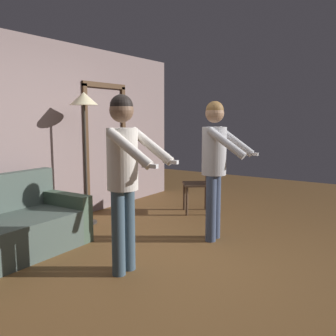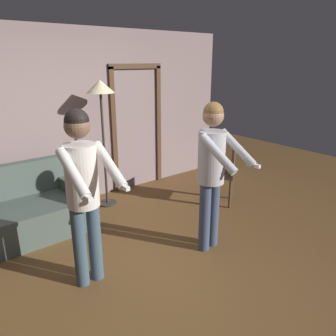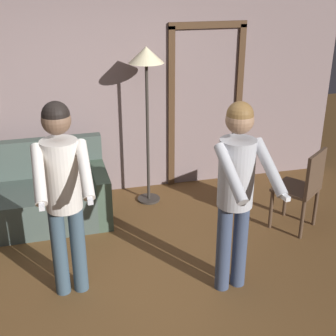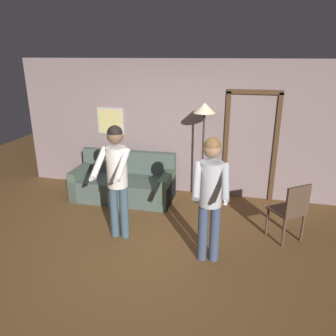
# 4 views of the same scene
# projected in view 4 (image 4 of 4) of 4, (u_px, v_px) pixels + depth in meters

# --- Properties ---
(ground_plane) EXTENTS (12.00, 12.00, 0.00)m
(ground_plane) POSITION_uv_depth(u_px,v_px,m) (141.00, 249.00, 4.74)
(ground_plane) COLOR brown
(back_wall_assembly) EXTENTS (6.40, 0.10, 2.60)m
(back_wall_assembly) POSITION_uv_depth(u_px,v_px,m) (176.00, 128.00, 6.39)
(back_wall_assembly) COLOR gray
(back_wall_assembly) RESTS_ON ground_plane
(couch) EXTENTS (1.91, 0.88, 0.87)m
(couch) POSITION_uv_depth(u_px,v_px,m) (124.00, 184.00, 6.36)
(couch) COLOR #48554E
(couch) RESTS_ON ground_plane
(torchiere_lamp) EXTENTS (0.40, 0.40, 1.88)m
(torchiere_lamp) POSITION_uv_depth(u_px,v_px,m) (204.00, 117.00, 5.76)
(torchiere_lamp) COLOR #332D28
(torchiere_lamp) RESTS_ON ground_plane
(person_standing_left) EXTENTS (0.44, 0.67, 1.74)m
(person_standing_left) POSITION_uv_depth(u_px,v_px,m) (117.00, 172.00, 4.72)
(person_standing_left) COLOR #3B5161
(person_standing_left) RESTS_ON ground_plane
(person_standing_right) EXTENTS (0.48, 0.63, 1.72)m
(person_standing_right) POSITION_uv_depth(u_px,v_px,m) (211.00, 190.00, 4.16)
(person_standing_right) COLOR #3B4863
(person_standing_right) RESTS_ON ground_plane
(dining_chair_distant) EXTENTS (0.59, 0.59, 0.93)m
(dining_chair_distant) POSITION_uv_depth(u_px,v_px,m) (291.00, 209.00, 4.79)
(dining_chair_distant) COLOR #4C3828
(dining_chair_distant) RESTS_ON ground_plane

